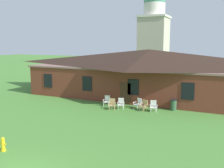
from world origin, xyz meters
name	(u,v)px	position (x,y,z in m)	size (l,w,h in m)	color
brick_building	(149,72)	(0.00, 20.13, 2.65)	(26.15, 10.40, 5.21)	brown
dome_tower	(154,35)	(-4.64, 38.28, 7.41)	(5.18, 5.18, 16.45)	#BCB29E
lawn_chair_by_porch	(107,100)	(-2.18, 13.94, 0.50)	(0.71, 0.75, 0.96)	silver
lawn_chair_near_door	(112,104)	(-1.15, 12.88, 0.50)	(0.77, 0.82, 0.96)	tan
lawn_chair_left_end	(121,103)	(-0.54, 13.45, 0.50)	(0.76, 0.81, 0.96)	silver
lawn_chair_middle	(138,103)	(0.91, 14.07, 0.50)	(0.80, 0.84, 0.96)	white
lawn_chair_right_end	(144,105)	(1.60, 13.61, 0.50)	(0.77, 0.82, 0.96)	tan
lawn_chair_far_side	(153,106)	(2.40, 13.74, 0.50)	(0.76, 0.81, 0.96)	silver
fire_hydrant	(3,144)	(-2.79, 2.22, 0.38)	(0.36, 0.28, 0.79)	gold
trash_bin	(174,105)	(3.91, 14.84, 0.50)	(0.56, 0.56, 0.98)	#335638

